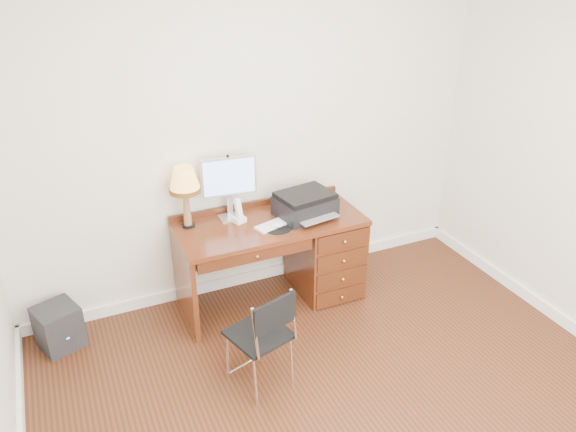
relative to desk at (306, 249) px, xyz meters
name	(u,v)px	position (x,y,z in m)	size (l,w,h in m)	color
ground	(353,412)	(-0.32, -1.40, -0.41)	(4.00, 4.00, 0.00)	#35180C
room_shell	(311,348)	(-0.32, -0.77, -0.36)	(4.00, 4.00, 4.00)	silver
desk	(306,249)	(0.00, 0.00, 0.00)	(1.50, 0.67, 0.75)	#5C2713
monitor	(229,180)	(-0.58, 0.21, 0.66)	(0.45, 0.16, 0.51)	silver
keyboard	(280,222)	(-0.26, -0.06, 0.35)	(0.43, 0.12, 0.02)	white
mouse_pad	(278,226)	(-0.31, -0.13, 0.35)	(0.23, 0.23, 0.05)	black
printer	(305,204)	(-0.02, -0.01, 0.43)	(0.49, 0.41, 0.20)	black
leg_lamp	(185,183)	(-0.94, 0.18, 0.70)	(0.24, 0.24, 0.50)	black
phone	(239,215)	(-0.55, 0.09, 0.40)	(0.12, 0.12, 0.20)	white
pen_cup	(291,207)	(-0.10, 0.08, 0.39)	(0.08, 0.08, 0.10)	black
chair	(262,332)	(-0.77, -0.94, 0.06)	(0.46, 0.46, 0.78)	black
equipment_box	(59,327)	(-2.01, 0.10, -0.24)	(0.29, 0.29, 0.34)	black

